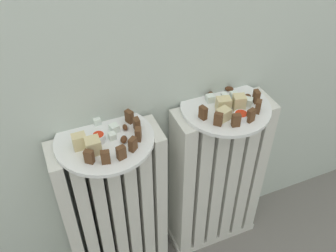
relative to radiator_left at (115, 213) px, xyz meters
The scene contains 37 objects.
radiator_left is the anchor object (origin of this frame).
radiator_right 0.40m from the radiator_left, ahead, with size 0.36×0.13×0.67m.
plate_left 0.35m from the radiator_left, ahead, with size 0.29×0.29×0.01m, color white.
plate_right 0.53m from the radiator_left, ahead, with size 0.29×0.29×0.01m, color white.
dark_cake_slice_left_0 0.39m from the radiator_left, 127.52° to the right, with size 0.02×0.02×0.04m, color #56351E.
dark_cake_slice_left_1 0.39m from the radiator_left, 102.22° to the right, with size 0.02×0.02×0.04m, color #56351E.
dark_cake_slice_left_2 0.39m from the radiator_left, 76.91° to the right, with size 0.02×0.02×0.04m, color #56351E.
dark_cake_slice_left_3 0.39m from the radiator_left, 51.60° to the right, with size 0.02×0.02×0.04m, color #56351E.
dark_cake_slice_left_4 0.39m from the radiator_left, 26.29° to the right, with size 0.02×0.02×0.04m, color #56351E.
dark_cake_slice_left_5 0.39m from the radiator_left, ahead, with size 0.02×0.02×0.04m, color #56351E.
dark_cake_slice_left_6 0.39m from the radiator_left, 24.32° to the left, with size 0.02×0.02×0.04m, color #56351E.
marble_cake_slice_left_0 0.38m from the radiator_left, behind, with size 0.04×0.03×0.05m, color beige.
marble_cake_slice_left_1 0.38m from the radiator_left, 132.49° to the right, with size 0.04×0.04×0.05m, color beige.
turkish_delight_left_0 0.36m from the radiator_left, 28.74° to the right, with size 0.02×0.02×0.02m, color white.
turkish_delight_left_1 0.37m from the radiator_left, 25.58° to the left, with size 0.02×0.02×0.02m, color white.
turkish_delight_left_2 0.37m from the radiator_left, 91.74° to the left, with size 0.02×0.02×0.02m, color white.
medjool_date_left_0 0.37m from the radiator_left, 11.26° to the left, with size 0.02×0.01×0.02m, color #4C2814.
medjool_date_left_1 0.37m from the radiator_left, 36.59° to the right, with size 0.03×0.02×0.02m, color #4C2814.
jam_bowl_left 0.37m from the radiator_left, 158.57° to the right, with size 0.04×0.04×0.03m.
dark_cake_slice_right_0 0.48m from the radiator_left, ahead, with size 0.02×0.02×0.04m, color #56351E.
dark_cake_slice_right_1 0.51m from the radiator_left, 12.51° to the right, with size 0.02×0.02×0.04m, color #56351E.
dark_cake_slice_right_2 0.54m from the radiator_left, 14.56° to the right, with size 0.02×0.02×0.04m, color #56351E.
dark_cake_slice_right_3 0.58m from the radiator_left, 12.53° to the right, with size 0.02×0.02×0.04m, color #56351E.
dark_cake_slice_right_4 0.61m from the radiator_left, ahead, with size 0.02×0.02×0.04m, color #56351E.
dark_cake_slice_right_5 0.62m from the radiator_left, ahead, with size 0.02×0.02×0.04m, color #56351E.
marble_cake_slice_right_0 0.52m from the radiator_left, ahead, with size 0.04×0.03×0.04m, color beige.
marble_cake_slice_right_1 0.54m from the radiator_left, ahead, with size 0.04×0.03×0.04m, color beige.
marble_cake_slice_right_2 0.57m from the radiator_left, ahead, with size 0.04×0.03×0.05m, color beige.
turkish_delight_right_0 0.55m from the radiator_left, ahead, with size 0.02×0.02×0.02m, color white.
turkish_delight_right_1 0.59m from the radiator_left, ahead, with size 0.03×0.03×0.03m, color white.
turkish_delight_right_2 0.58m from the radiator_left, ahead, with size 0.02×0.02×0.02m, color white.
turkish_delight_right_3 0.52m from the radiator_left, ahead, with size 0.02×0.02×0.02m, color white.
medjool_date_right_0 0.61m from the radiator_left, ahead, with size 0.02×0.02×0.01m, color #4C2814.
medjool_date_right_1 0.58m from the radiator_left, ahead, with size 0.03×0.01×0.02m, color #4C2814.
medjool_date_right_2 0.53m from the radiator_left, ahead, with size 0.03×0.01×0.02m, color #4C2814.
jam_bowl_right 0.55m from the radiator_left, 10.45° to the right, with size 0.05×0.05×0.02m.
fork 0.55m from the radiator_left, ahead, with size 0.02×0.09×0.00m.
Camera 1 is at (-0.34, -0.54, 1.43)m, focal length 40.64 mm.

